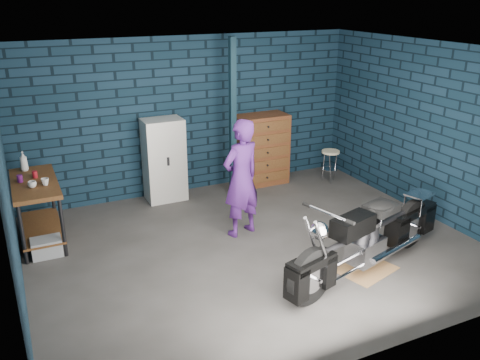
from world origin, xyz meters
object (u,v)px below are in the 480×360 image
object	(u,v)px
workbench	(39,211)
person	(241,178)
motorcycle	(370,232)
locker	(164,160)
shop_stool	(330,166)
storage_bin	(47,247)
tool_chest	(261,150)

from	to	relation	value
workbench	person	xyz separation A→B (m)	(2.70, -1.00, 0.41)
motorcycle	person	size ratio (longest dim) A/B	1.42
person	locker	xyz separation A→B (m)	(-0.61, 1.74, -0.16)
motorcycle	shop_stool	bearing A→B (deg)	47.87
person	shop_stool	distance (m)	2.80
locker	shop_stool	world-z (taller)	locker
workbench	shop_stool	world-z (taller)	workbench
storage_bin	tool_chest	distance (m)	4.12
workbench	locker	xyz separation A→B (m)	(2.09, 0.74, 0.25)
motorcycle	locker	xyz separation A→B (m)	(-1.63, 3.39, 0.16)
workbench	motorcycle	bearing A→B (deg)	-35.46
workbench	locker	bearing A→B (deg)	19.59
motorcycle	shop_stool	size ratio (longest dim) A/B	4.08
workbench	storage_bin	world-z (taller)	workbench
motorcycle	person	world-z (taller)	person
storage_bin	locker	distance (m)	2.48
person	tool_chest	xyz separation A→B (m)	(1.22, 1.74, -0.22)
workbench	locker	size ratio (longest dim) A/B	0.99
workbench	motorcycle	xyz separation A→B (m)	(3.72, -2.65, 0.09)
shop_stool	motorcycle	bearing A→B (deg)	-115.89
workbench	tool_chest	size ratio (longest dim) A/B	1.08
person	storage_bin	xyz separation A→B (m)	(-2.68, 0.50, -0.74)
storage_bin	shop_stool	bearing A→B (deg)	8.48
person	storage_bin	world-z (taller)	person
motorcycle	storage_bin	world-z (taller)	motorcycle
person	storage_bin	bearing A→B (deg)	-27.17
tool_chest	storage_bin	bearing A→B (deg)	-162.31
workbench	tool_chest	bearing A→B (deg)	10.74
motorcycle	storage_bin	bearing A→B (deg)	133.61
workbench	storage_bin	distance (m)	0.60
motorcycle	shop_stool	world-z (taller)	motorcycle
storage_bin	locker	xyz separation A→B (m)	(2.07, 1.24, 0.58)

